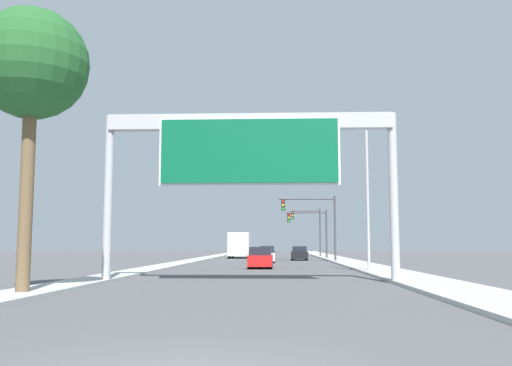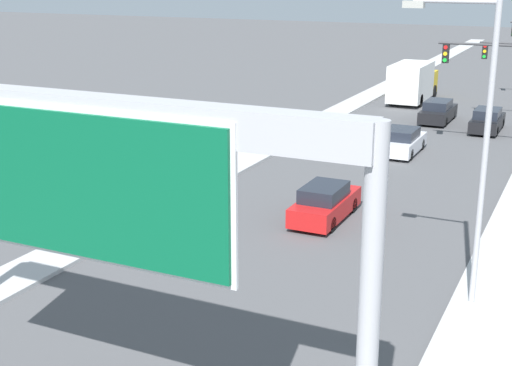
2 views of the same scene
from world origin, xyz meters
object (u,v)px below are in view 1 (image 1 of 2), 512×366
at_px(car_mid_center, 299,254).
at_px(car_far_right, 265,255).
at_px(truck_box_primary, 240,245).
at_px(palm_tree_foreground, 32,67).
at_px(traffic_light_mid_block, 312,225).
at_px(sign_gantry, 249,147).
at_px(traffic_light_near_intersection, 316,217).
at_px(street_lamp_right, 362,184).
at_px(car_mid_right, 261,258).
at_px(traffic_light_far_intersection, 311,225).
at_px(car_mid_left, 267,253).

distance_m(car_mid_center, car_far_right, 8.91).
distance_m(truck_box_primary, palm_tree_foreground, 52.18).
xyz_separation_m(car_far_right, traffic_light_mid_block, (5.15, 11.89, 3.14)).
relative_size(sign_gantry, traffic_light_near_intersection, 2.08).
height_order(sign_gantry, street_lamp_right, street_lamp_right).
height_order(sign_gantry, car_far_right, sign_gantry).
height_order(car_mid_right, traffic_light_near_intersection, traffic_light_near_intersection).
bearing_deg(car_mid_right, truck_box_primary, 96.79).
relative_size(car_mid_center, truck_box_primary, 0.60).
bearing_deg(traffic_light_mid_block, car_mid_center, -114.03).
bearing_deg(traffic_light_far_intersection, car_mid_center, -98.39).
height_order(car_mid_right, truck_box_primary, truck_box_primary).
distance_m(traffic_light_mid_block, traffic_light_far_intersection, 10.02).
xyz_separation_m(sign_gantry, car_far_right, (0.00, 28.24, -5.40)).
distance_m(car_mid_center, traffic_light_near_intersection, 7.45).
distance_m(truck_box_primary, traffic_light_mid_block, 10.25).
relative_size(car_far_right, traffic_light_far_intersection, 0.68).
height_order(traffic_light_near_intersection, palm_tree_foreground, palm_tree_foreground).
bearing_deg(palm_tree_foreground, car_mid_center, 75.95).
relative_size(car_mid_right, truck_box_primary, 0.59).
relative_size(car_mid_center, car_far_right, 1.02).
bearing_deg(street_lamp_right, traffic_light_mid_block, 92.64).
bearing_deg(traffic_light_mid_block, car_mid_right, -101.93).
height_order(car_mid_right, traffic_light_far_intersection, traffic_light_far_intersection).
height_order(car_mid_right, street_lamp_right, street_lamp_right).
bearing_deg(car_mid_left, car_far_right, -90.00).
distance_m(car_mid_center, truck_box_primary, 11.22).
distance_m(car_mid_left, car_mid_center, 3.88).
bearing_deg(traffic_light_near_intersection, traffic_light_mid_block, 89.02).
height_order(traffic_light_near_intersection, traffic_light_mid_block, traffic_light_near_intersection).
height_order(traffic_light_mid_block, street_lamp_right, street_lamp_right).
bearing_deg(traffic_light_mid_block, street_lamp_right, -87.36).
height_order(car_mid_left, truck_box_primary, truck_box_primary).
distance_m(car_mid_left, car_mid_right, 22.34).
bearing_deg(truck_box_primary, car_mid_left, -63.61).
xyz_separation_m(traffic_light_near_intersection, street_lamp_right, (1.55, -19.96, 1.04)).
height_order(traffic_light_near_intersection, street_lamp_right, street_lamp_right).
xyz_separation_m(car_mid_right, street_lamp_right, (6.53, -5.59, 4.71)).
bearing_deg(traffic_light_far_intersection, traffic_light_near_intersection, -91.56).
height_order(car_mid_center, traffic_light_near_intersection, traffic_light_near_intersection).
xyz_separation_m(traffic_light_mid_block, palm_tree_foreground, (-12.39, -46.63, 4.03)).
xyz_separation_m(car_far_right, truck_box_primary, (-3.50, 16.92, 0.89)).
bearing_deg(car_mid_left, street_lamp_right, -76.85).
relative_size(car_mid_center, car_mid_right, 1.02).
bearing_deg(traffic_light_near_intersection, car_mid_left, 121.97).
bearing_deg(palm_tree_foreground, car_mid_left, 80.78).
bearing_deg(truck_box_primary, car_far_right, -78.31).
bearing_deg(street_lamp_right, car_mid_right, 139.41).
bearing_deg(car_far_right, traffic_light_near_intersection, 20.83).
height_order(car_mid_left, car_mid_right, car_mid_right).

